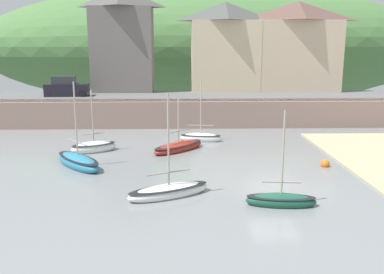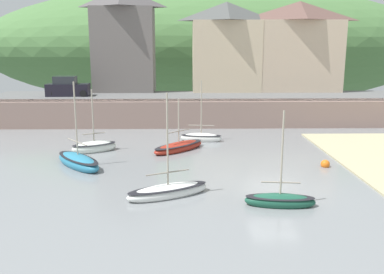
{
  "view_description": "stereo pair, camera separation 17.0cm",
  "coord_description": "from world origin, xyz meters",
  "px_view_note": "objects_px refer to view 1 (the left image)",
  "views": [
    {
      "loc": [
        -4.92,
        -20.78,
        7.19
      ],
      "look_at": [
        -4.25,
        5.24,
        1.54
      ],
      "focal_mm": 39.15,
      "sensor_mm": 36.0,
      "label": 1
    },
    {
      "loc": [
        -4.75,
        -20.78,
        7.19
      ],
      "look_at": [
        -4.25,
        5.24,
        1.54
      ],
      "focal_mm": 39.15,
      "sensor_mm": 36.0,
      "label": 2
    }
  ],
  "objects_px": {
    "sailboat_white_hull": "(281,200)",
    "dinghy_open_wooden": "(94,147)",
    "waterfront_building_centre": "(225,46)",
    "sailboat_blue_trim": "(201,137)",
    "mooring_buoy": "(325,164)",
    "waterfront_building_right": "(297,46)",
    "rowboat_small_beached": "(169,191)",
    "waterfront_building_left": "(122,40)",
    "fishing_boat_green": "(179,147)",
    "sailboat_far_left": "(78,162)",
    "parked_car_near_slipway": "(66,88)"
  },
  "relations": [
    {
      "from": "sailboat_white_hull",
      "to": "dinghy_open_wooden",
      "type": "height_order",
      "value": "sailboat_white_hull"
    },
    {
      "from": "waterfront_building_centre",
      "to": "sailboat_blue_trim",
      "type": "height_order",
      "value": "waterfront_building_centre"
    },
    {
      "from": "sailboat_white_hull",
      "to": "waterfront_building_centre",
      "type": "bearing_deg",
      "value": 95.74
    },
    {
      "from": "waterfront_building_centre",
      "to": "mooring_buoy",
      "type": "bearing_deg",
      "value": -79.43
    },
    {
      "from": "dinghy_open_wooden",
      "to": "sailboat_blue_trim",
      "type": "bearing_deg",
      "value": -4.46
    },
    {
      "from": "waterfront_building_right",
      "to": "rowboat_small_beached",
      "type": "height_order",
      "value": "waterfront_building_right"
    },
    {
      "from": "waterfront_building_centre",
      "to": "rowboat_small_beached",
      "type": "xyz_separation_m",
      "value": [
        -5.37,
        -26.52,
        -6.92
      ]
    },
    {
      "from": "waterfront_building_left",
      "to": "waterfront_building_centre",
      "type": "distance_m",
      "value": 11.02
    },
    {
      "from": "waterfront_building_right",
      "to": "sailboat_blue_trim",
      "type": "height_order",
      "value": "waterfront_building_right"
    },
    {
      "from": "waterfront_building_centre",
      "to": "rowboat_small_beached",
      "type": "distance_m",
      "value": 27.93
    },
    {
      "from": "dinghy_open_wooden",
      "to": "waterfront_building_centre",
      "type": "bearing_deg",
      "value": 31.46
    },
    {
      "from": "sailboat_blue_trim",
      "to": "mooring_buoy",
      "type": "xyz_separation_m",
      "value": [
        7.28,
        -7.25,
        -0.12
      ]
    },
    {
      "from": "fishing_boat_green",
      "to": "mooring_buoy",
      "type": "xyz_separation_m",
      "value": [
        8.98,
        -4.32,
        -0.08
      ]
    },
    {
      "from": "waterfront_building_right",
      "to": "fishing_boat_green",
      "type": "relative_size",
      "value": 2.25
    },
    {
      "from": "waterfront_building_centre",
      "to": "waterfront_building_right",
      "type": "height_order",
      "value": "waterfront_building_right"
    },
    {
      "from": "dinghy_open_wooden",
      "to": "sailboat_far_left",
      "type": "relative_size",
      "value": 0.84
    },
    {
      "from": "sailboat_white_hull",
      "to": "rowboat_small_beached",
      "type": "bearing_deg",
      "value": 171.67
    },
    {
      "from": "waterfront_building_right",
      "to": "parked_car_near_slipway",
      "type": "height_order",
      "value": "waterfront_building_right"
    },
    {
      "from": "parked_car_near_slipway",
      "to": "rowboat_small_beached",
      "type": "bearing_deg",
      "value": -66.52
    },
    {
      "from": "waterfront_building_centre",
      "to": "sailboat_blue_trim",
      "type": "relative_size",
      "value": 1.94
    },
    {
      "from": "waterfront_building_right",
      "to": "sailboat_white_hull",
      "type": "distance_m",
      "value": 29.8
    },
    {
      "from": "parked_car_near_slipway",
      "to": "dinghy_open_wooden",
      "type": "bearing_deg",
      "value": -70.55
    },
    {
      "from": "rowboat_small_beached",
      "to": "parked_car_near_slipway",
      "type": "xyz_separation_m",
      "value": [
        -10.67,
        22.02,
        2.94
      ]
    },
    {
      "from": "waterfront_building_centre",
      "to": "sailboat_white_hull",
      "type": "xyz_separation_m",
      "value": [
        -0.17,
        -27.86,
        -6.93
      ]
    },
    {
      "from": "parked_car_near_slipway",
      "to": "sailboat_white_hull",
      "type": "bearing_deg",
      "value": -58.18
    },
    {
      "from": "mooring_buoy",
      "to": "sailboat_blue_trim",
      "type": "bearing_deg",
      "value": 135.12
    },
    {
      "from": "waterfront_building_right",
      "to": "mooring_buoy",
      "type": "bearing_deg",
      "value": -99.88
    },
    {
      "from": "parked_car_near_slipway",
      "to": "mooring_buoy",
      "type": "relative_size",
      "value": 7.61
    },
    {
      "from": "fishing_boat_green",
      "to": "sailboat_far_left",
      "type": "bearing_deg",
      "value": 166.91
    },
    {
      "from": "sailboat_far_left",
      "to": "mooring_buoy",
      "type": "bearing_deg",
      "value": 48.58
    },
    {
      "from": "sailboat_blue_trim",
      "to": "sailboat_white_hull",
      "type": "bearing_deg",
      "value": -69.06
    },
    {
      "from": "fishing_boat_green",
      "to": "rowboat_small_beached",
      "type": "xyz_separation_m",
      "value": [
        -0.42,
        -9.26,
        0.02
      ]
    },
    {
      "from": "waterfront_building_centre",
      "to": "fishing_boat_green",
      "type": "height_order",
      "value": "waterfront_building_centre"
    },
    {
      "from": "waterfront_building_right",
      "to": "fishing_boat_green",
      "type": "xyz_separation_m",
      "value": [
        -12.74,
        -17.26,
        -6.98
      ]
    },
    {
      "from": "waterfront_building_left",
      "to": "waterfront_building_centre",
      "type": "relative_size",
      "value": 1.15
    },
    {
      "from": "waterfront_building_right",
      "to": "rowboat_small_beached",
      "type": "relative_size",
      "value": 1.8
    },
    {
      "from": "dinghy_open_wooden",
      "to": "parked_car_near_slipway",
      "type": "bearing_deg",
      "value": 85.24
    },
    {
      "from": "sailboat_white_hull",
      "to": "mooring_buoy",
      "type": "relative_size",
      "value": 8.39
    },
    {
      "from": "parked_car_near_slipway",
      "to": "fishing_boat_green",
      "type": "bearing_deg",
      "value": -51.4
    },
    {
      "from": "rowboat_small_beached",
      "to": "parked_car_near_slipway",
      "type": "relative_size",
      "value": 1.26
    },
    {
      "from": "sailboat_blue_trim",
      "to": "mooring_buoy",
      "type": "distance_m",
      "value": 10.28
    },
    {
      "from": "waterfront_building_right",
      "to": "waterfront_building_centre",
      "type": "bearing_deg",
      "value": 180.0
    },
    {
      "from": "waterfront_building_left",
      "to": "dinghy_open_wooden",
      "type": "height_order",
      "value": "waterfront_building_left"
    },
    {
      "from": "mooring_buoy",
      "to": "sailboat_white_hull",
      "type": "bearing_deg",
      "value": -123.79
    },
    {
      "from": "waterfront_building_right",
      "to": "mooring_buoy",
      "type": "xyz_separation_m",
      "value": [
        -3.76,
        -21.59,
        -7.06
      ]
    },
    {
      "from": "dinghy_open_wooden",
      "to": "fishing_boat_green",
      "type": "bearing_deg",
      "value": -24.97
    },
    {
      "from": "dinghy_open_wooden",
      "to": "mooring_buoy",
      "type": "relative_size",
      "value": 8.29
    },
    {
      "from": "waterfront_building_left",
      "to": "dinghy_open_wooden",
      "type": "bearing_deg",
      "value": -89.58
    },
    {
      "from": "mooring_buoy",
      "to": "waterfront_building_left",
      "type": "bearing_deg",
      "value": 124.83
    },
    {
      "from": "waterfront_building_right",
      "to": "dinghy_open_wooden",
      "type": "relative_size",
      "value": 2.09
    }
  ]
}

